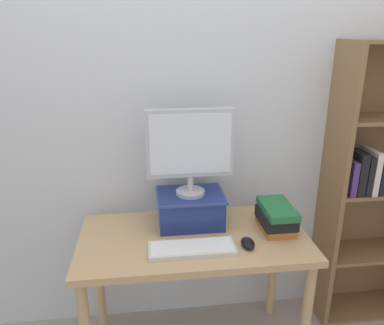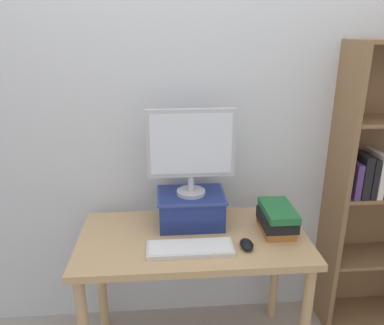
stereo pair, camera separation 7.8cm
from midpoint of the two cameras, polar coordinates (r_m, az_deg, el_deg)
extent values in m
cube|color=silver|center=(2.13, -2.17, 7.25)|extent=(7.00, 0.08, 2.60)
cube|color=tan|center=(1.96, -0.90, -11.59)|extent=(1.16, 0.60, 0.04)
cylinder|color=tan|center=(2.10, 15.80, -22.66)|extent=(0.05, 0.05, 0.72)
cylinder|color=tan|center=(2.39, -14.90, -16.76)|extent=(0.05, 0.05, 0.72)
cylinder|color=tan|center=(2.47, 11.29, -15.17)|extent=(0.05, 0.05, 0.72)
cube|color=olive|center=(2.33, 19.58, -4.38)|extent=(0.03, 0.28, 1.71)
cube|color=olive|center=(2.59, 24.66, -2.68)|extent=(0.67, 0.01, 1.71)
cube|color=olive|center=(2.89, 23.63, -19.39)|extent=(0.61, 0.27, 0.02)
cube|color=olive|center=(2.66, 24.88, -12.11)|extent=(0.61, 0.27, 0.02)
cube|color=olive|center=(2.48, 26.25, -3.59)|extent=(0.61, 0.27, 0.02)
cube|color=#4C336B|center=(2.29, 21.60, -1.76)|extent=(0.03, 0.20, 0.20)
cube|color=black|center=(2.30, 22.67, -1.23)|extent=(0.05, 0.20, 0.24)
cube|color=black|center=(2.33, 23.59, -1.34)|extent=(0.03, 0.20, 0.23)
cube|color=silver|center=(2.34, 24.44, -1.04)|extent=(0.03, 0.20, 0.25)
cube|color=black|center=(2.37, 25.22, -1.49)|extent=(0.04, 0.20, 0.21)
cube|color=#AD662D|center=(2.40, 26.13, -1.55)|extent=(0.04, 0.20, 0.19)
cube|color=navy|center=(2.03, -1.40, -7.03)|extent=(0.34, 0.26, 0.17)
cube|color=#334284|center=(2.00, -1.42, -4.97)|extent=(0.36, 0.27, 0.01)
cylinder|color=#B7B7BA|center=(1.99, -1.43, -4.55)|extent=(0.15, 0.15, 0.02)
cylinder|color=#B7B7BA|center=(1.97, -1.44, -3.18)|extent=(0.03, 0.03, 0.08)
cube|color=#B7B7BA|center=(1.90, -1.49, 2.92)|extent=(0.45, 0.04, 0.35)
cube|color=silver|center=(1.88, -1.43, 2.75)|extent=(0.41, 0.00, 0.31)
cube|color=silver|center=(1.83, -1.26, -12.99)|extent=(0.41, 0.15, 0.02)
cube|color=white|center=(1.82, -1.26, -12.66)|extent=(0.39, 0.13, 0.00)
ellipsoid|color=black|center=(1.87, 7.29, -12.11)|extent=(0.06, 0.10, 0.04)
cube|color=#AD662D|center=(2.04, 11.48, -9.43)|extent=(0.15, 0.23, 0.04)
cube|color=black|center=(2.01, 11.63, -8.21)|extent=(0.17, 0.22, 0.06)
cube|color=#236B38|center=(1.99, 11.81, -6.89)|extent=(0.15, 0.26, 0.04)
camera|label=1|loc=(0.04, -91.21, -0.42)|focal=35.00mm
camera|label=2|loc=(0.04, 88.79, 0.42)|focal=35.00mm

